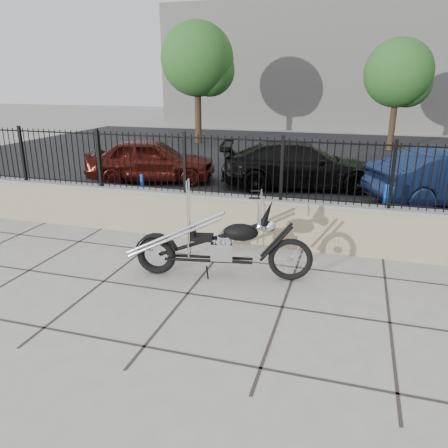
% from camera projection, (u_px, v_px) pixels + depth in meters
% --- Properties ---
extents(ground_plane, '(90.00, 90.00, 0.00)m').
position_uv_depth(ground_plane, '(188.00, 294.00, 6.86)').
color(ground_plane, '#99968E').
rests_on(ground_plane, ground).
extents(parking_lot, '(30.00, 30.00, 0.00)m').
position_uv_depth(parking_lot, '(297.00, 160.00, 18.21)').
color(parking_lot, black).
rests_on(parking_lot, ground).
extents(retaining_wall, '(14.00, 0.36, 0.96)m').
position_uv_depth(retaining_wall, '(231.00, 218.00, 8.98)').
color(retaining_wall, gray).
rests_on(retaining_wall, ground_plane).
extents(iron_fence, '(14.00, 0.08, 1.20)m').
position_uv_depth(iron_fence, '(232.00, 167.00, 8.64)').
color(iron_fence, black).
rests_on(iron_fence, retaining_wall).
extents(background_building, '(22.00, 6.00, 8.00)m').
position_uv_depth(background_building, '(329.00, 67.00, 29.66)').
color(background_building, beige).
rests_on(background_building, ground_plane).
extents(chopper_motorcycle, '(2.88, 0.99, 1.70)m').
position_uv_depth(chopper_motorcycle, '(219.00, 229.00, 7.19)').
color(chopper_motorcycle, black).
rests_on(chopper_motorcycle, ground_plane).
extents(car_red, '(4.41, 2.67, 1.40)m').
position_uv_depth(car_red, '(152.00, 160.00, 14.17)').
color(car_red, '#3C0D08').
rests_on(car_red, parking_lot).
extents(car_black, '(5.18, 2.98, 1.41)m').
position_uv_depth(car_black, '(300.00, 165.00, 13.38)').
color(car_black, black).
rests_on(car_black, parking_lot).
extents(bollard_a, '(0.13, 0.13, 0.85)m').
position_uv_depth(bollard_a, '(143.00, 191.00, 11.45)').
color(bollard_a, blue).
rests_on(bollard_a, ground_plane).
extents(bollard_b, '(0.15, 0.15, 0.98)m').
position_uv_depth(bollard_b, '(385.00, 206.00, 9.80)').
color(bollard_b, '#0E26D8').
rests_on(bollard_b, ground_plane).
extents(tree_left, '(3.66, 3.66, 6.18)m').
position_uv_depth(tree_left, '(197.00, 56.00, 21.82)').
color(tree_left, '#382619').
rests_on(tree_left, ground_plane).
extents(tree_right, '(3.05, 3.05, 5.15)m').
position_uv_depth(tree_right, '(399.00, 70.00, 19.69)').
color(tree_right, '#382619').
rests_on(tree_right, ground_plane).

